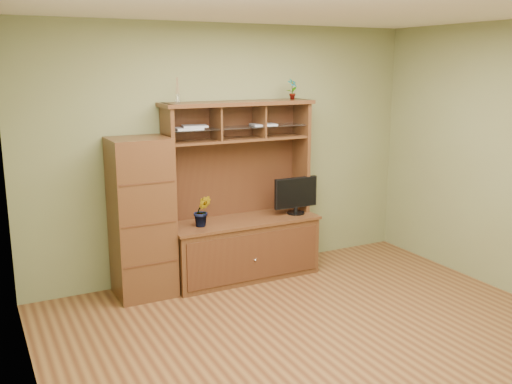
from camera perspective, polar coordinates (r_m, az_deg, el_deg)
room at (r=4.52m, az=7.73°, el=0.71°), size 4.54×4.04×2.74m
media_hutch at (r=6.19m, az=-1.42°, el=-3.82°), size 1.66×0.61×1.90m
monitor at (r=6.32m, az=4.02°, el=-0.28°), size 0.51×0.20×0.41m
orchid_plant at (r=5.85m, az=-5.39°, el=-1.89°), size 0.22×0.19×0.33m
top_plant at (r=6.32m, az=3.65°, el=10.23°), size 0.14×0.11×0.23m
reed_diffuser at (r=5.76m, az=-7.85°, el=9.78°), size 0.05×0.05×0.25m
magazines at (r=5.93m, az=-4.05°, el=6.55°), size 1.14×0.24×0.04m
side_cabinet at (r=5.73m, az=-11.37°, el=-2.57°), size 0.57×0.52×1.59m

